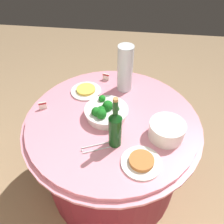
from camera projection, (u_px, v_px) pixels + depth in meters
The scene contains 11 objects.
ground_plane at pixel (112, 178), 1.99m from camera, with size 6.00×6.00×0.00m, color #9E7F5B.
buffet_table at pixel (112, 152), 1.73m from camera, with size 1.16×1.16×0.74m.
broccoli_bowl at pixel (106, 111), 1.46m from camera, with size 0.28×0.28×0.12m.
plate_stack at pixel (167, 130), 1.33m from camera, with size 0.21×0.21×0.10m.
wine_bottle at pixel (115, 128), 1.24m from camera, with size 0.07×0.07×0.34m.
decorative_fruit_vase at pixel (125, 70), 1.60m from camera, with size 0.11×0.11×0.34m.
serving_tongs at pixel (95, 148), 1.30m from camera, with size 0.16×0.10×0.01m.
food_plate_peanuts at pixel (141, 162), 1.22m from camera, with size 0.22×0.22×0.04m.
food_plate_fried_egg at pixel (86, 90), 1.67m from camera, with size 0.22×0.22×0.03m.
label_placard_front at pixel (106, 76), 1.77m from camera, with size 0.05×0.02×0.05m.
label_placard_mid at pixel (43, 105), 1.52m from camera, with size 0.05×0.03×0.05m.
Camera 1 is at (-0.13, 1.05, 1.78)m, focal length 36.79 mm.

